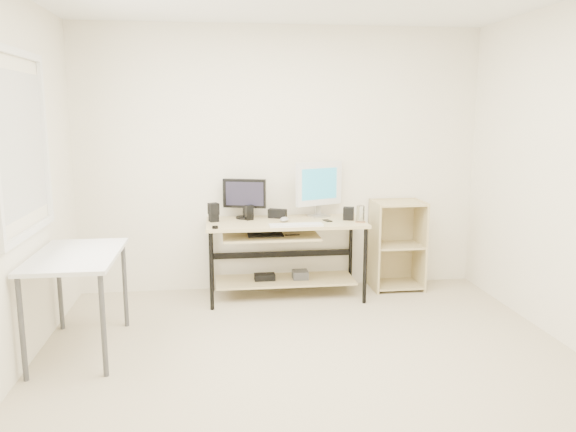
% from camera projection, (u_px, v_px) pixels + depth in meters
% --- Properties ---
extents(room, '(4.01, 4.01, 2.62)m').
position_uv_depth(room, '(295.00, 183.00, 3.65)').
color(room, '#C3B596').
rests_on(room, ground).
extents(desk, '(1.50, 0.65, 0.75)m').
position_uv_depth(desk, '(283.00, 243.00, 5.38)').
color(desk, '#CBB881').
rests_on(desk, ground).
extents(side_table, '(0.60, 1.00, 0.75)m').
position_uv_depth(side_table, '(76.00, 264.00, 4.12)').
color(side_table, white).
rests_on(side_table, ground).
extents(shelf_unit, '(0.50, 0.40, 0.90)m').
position_uv_depth(shelf_unit, '(396.00, 244.00, 5.70)').
color(shelf_unit, '#CAB77E').
rests_on(shelf_unit, ground).
extents(black_monitor, '(0.42, 0.18, 0.39)m').
position_uv_depth(black_monitor, '(244.00, 196.00, 5.44)').
color(black_monitor, black).
rests_on(black_monitor, desk).
extents(white_imac, '(0.49, 0.25, 0.54)m').
position_uv_depth(white_imac, '(319.00, 185.00, 5.52)').
color(white_imac, silver).
rests_on(white_imac, desk).
extents(keyboard, '(0.49, 0.15, 0.02)m').
position_uv_depth(keyboard, '(296.00, 225.00, 5.11)').
color(keyboard, white).
rests_on(keyboard, desk).
extents(mouse, '(0.12, 0.15, 0.04)m').
position_uv_depth(mouse, '(284.00, 219.00, 5.31)').
color(mouse, '#B0B0B5').
rests_on(mouse, desk).
extents(center_speaker, '(0.19, 0.14, 0.09)m').
position_uv_depth(center_speaker, '(277.00, 214.00, 5.49)').
color(center_speaker, black).
rests_on(center_speaker, desk).
extents(speaker_left, '(0.11, 0.11, 0.18)m').
position_uv_depth(speaker_left, '(214.00, 212.00, 5.30)').
color(speaker_left, black).
rests_on(speaker_left, desk).
extents(speaker_right, '(0.13, 0.13, 0.12)m').
position_uv_depth(speaker_right, '(349.00, 214.00, 5.40)').
color(speaker_right, black).
rests_on(speaker_right, desk).
extents(audio_controller, '(0.09, 0.07, 0.15)m').
position_uv_depth(audio_controller, '(249.00, 213.00, 5.38)').
color(audio_controller, black).
rests_on(audio_controller, desk).
extents(volume_puck, '(0.07, 0.07, 0.02)m').
position_uv_depth(volume_puck, '(215.00, 227.00, 4.99)').
color(volume_puck, black).
rests_on(volume_puck, desk).
extents(smartphone, '(0.08, 0.12, 0.01)m').
position_uv_depth(smartphone, '(327.00, 221.00, 5.34)').
color(smartphone, black).
rests_on(smartphone, desk).
extents(coaster, '(0.11, 0.11, 0.01)m').
position_uv_depth(coaster, '(360.00, 222.00, 5.29)').
color(coaster, '#AC784D').
rests_on(coaster, desk).
extents(drinking_glass, '(0.08, 0.08, 0.15)m').
position_uv_depth(drinking_glass, '(360.00, 214.00, 5.27)').
color(drinking_glass, white).
rests_on(drinking_glass, coaster).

